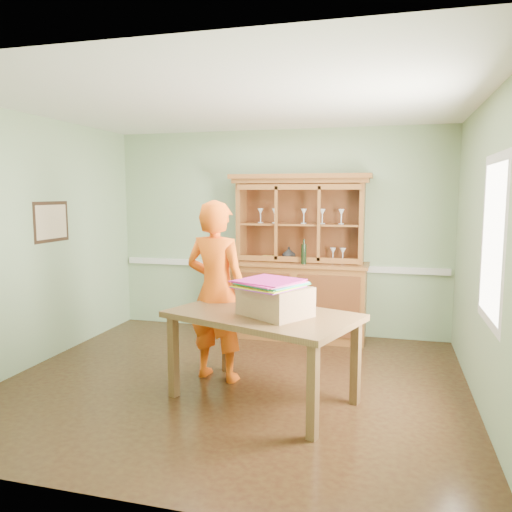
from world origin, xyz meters
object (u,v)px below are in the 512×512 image
(dining_table, at_px, (263,323))
(cardboard_box, at_px, (275,301))
(china_hutch, at_px, (298,281))
(person, at_px, (216,291))

(dining_table, relative_size, cardboard_box, 3.35)
(cardboard_box, bearing_deg, china_hutch, 94.72)
(china_hutch, distance_m, person, 1.76)
(cardboard_box, bearing_deg, person, 146.80)
(dining_table, height_order, person, person)
(china_hutch, height_order, person, china_hutch)
(cardboard_box, bearing_deg, dining_table, 156.38)
(person, bearing_deg, china_hutch, -97.85)
(cardboard_box, relative_size, person, 0.31)
(dining_table, xyz_separation_m, person, (-0.58, 0.41, 0.19))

